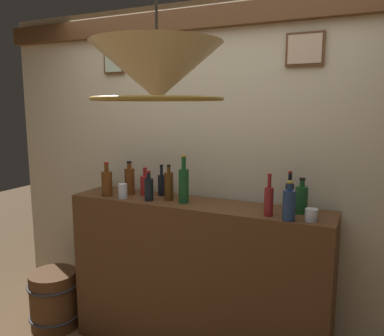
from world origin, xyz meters
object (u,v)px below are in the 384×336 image
(liquor_bottle_tequila, at_px, (289,204))
(liquor_bottle_bourbon, at_px, (301,199))
(liquor_bottle_rum, at_px, (289,194))
(pendant_lamp, at_px, (157,74))
(liquor_bottle_amaro, at_px, (162,184))
(liquor_bottle_rye, at_px, (107,183))
(glass_tumbler_shot, at_px, (107,183))
(liquor_bottle_sherry, at_px, (184,184))
(glass_tumbler_highball, at_px, (123,191))
(wooden_barrel, at_px, (54,300))
(liquor_bottle_scotch, at_px, (149,189))
(glass_tumbler_rocks, at_px, (311,215))
(liquor_bottle_gin, at_px, (145,185))
(liquor_bottle_port, at_px, (130,180))
(liquor_bottle_vermouth, at_px, (169,186))
(liquor_bottle_brandy, at_px, (269,200))

(liquor_bottle_tequila, bearing_deg, liquor_bottle_bourbon, 76.79)
(liquor_bottle_rum, relative_size, pendant_lamp, 0.42)
(liquor_bottle_amaro, bearing_deg, liquor_bottle_rum, 3.64)
(liquor_bottle_rye, relative_size, glass_tumbler_shot, 2.39)
(liquor_bottle_sherry, distance_m, liquor_bottle_rye, 0.61)
(glass_tumbler_highball, distance_m, wooden_barrel, 1.18)
(pendant_lamp, bearing_deg, liquor_bottle_scotch, 123.97)
(liquor_bottle_sherry, distance_m, glass_tumbler_highball, 0.47)
(glass_tumbler_rocks, bearing_deg, liquor_bottle_amaro, 170.28)
(liquor_bottle_rye, bearing_deg, liquor_bottle_tequila, -2.04)
(liquor_bottle_scotch, relative_size, glass_tumbler_rocks, 2.89)
(liquor_bottle_scotch, relative_size, pendant_lamp, 0.37)
(pendant_lamp, bearing_deg, liquor_bottle_gin, 124.93)
(liquor_bottle_tequila, xyz_separation_m, glass_tumbler_shot, (-1.49, 0.24, -0.04))
(liquor_bottle_amaro, distance_m, liquor_bottle_sherry, 0.28)
(wooden_barrel, bearing_deg, pendant_lamp, -29.00)
(liquor_bottle_port, relative_size, pendant_lamp, 0.43)
(liquor_bottle_port, relative_size, liquor_bottle_rum, 1.03)
(liquor_bottle_amaro, xyz_separation_m, liquor_bottle_scotch, (-0.01, -0.17, -0.00))
(glass_tumbler_rocks, bearing_deg, liquor_bottle_vermouth, 174.76)
(liquor_bottle_sherry, bearing_deg, liquor_bottle_amaro, 152.99)
(liquor_bottle_amaro, relative_size, wooden_barrel, 0.50)
(glass_tumbler_highball, height_order, wooden_barrel, glass_tumbler_highball)
(wooden_barrel, bearing_deg, liquor_bottle_vermouth, 9.13)
(glass_tumbler_shot, relative_size, pendant_lamp, 0.18)
(glass_tumbler_shot, distance_m, wooden_barrel, 1.07)
(liquor_bottle_brandy, bearing_deg, pendant_lamp, -104.98)
(liquor_bottle_scotch, distance_m, liquor_bottle_sherry, 0.26)
(liquor_bottle_scotch, xyz_separation_m, liquor_bottle_brandy, (0.86, -0.02, 0.01))
(glass_tumbler_shot, xyz_separation_m, wooden_barrel, (-0.38, -0.27, -0.96))
(liquor_bottle_scotch, height_order, liquor_bottle_tequila, liquor_bottle_tequila)
(liquor_bottle_rye, xyz_separation_m, glass_tumbler_shot, (-0.14, 0.19, -0.05))
(liquor_bottle_brandy, bearing_deg, glass_tumbler_shot, 171.75)
(liquor_bottle_sherry, distance_m, wooden_barrel, 1.54)
(liquor_bottle_tequila, xyz_separation_m, liquor_bottle_brandy, (-0.13, 0.04, 0.00))
(liquor_bottle_tequila, height_order, glass_tumbler_rocks, liquor_bottle_tequila)
(liquor_bottle_port, distance_m, liquor_bottle_sherry, 0.49)
(liquor_bottle_port, relative_size, liquor_bottle_rye, 1.00)
(liquor_bottle_vermouth, bearing_deg, liquor_bottle_port, 174.03)
(liquor_bottle_gin, xyz_separation_m, liquor_bottle_rye, (-0.25, -0.14, 0.02))
(glass_tumbler_shot, bearing_deg, liquor_bottle_scotch, -19.95)
(liquor_bottle_scotch, height_order, wooden_barrel, liquor_bottle_scotch)
(glass_tumbler_shot, distance_m, pendant_lamp, 1.73)
(liquor_bottle_sherry, height_order, liquor_bottle_rye, liquor_bottle_sherry)
(glass_tumbler_shot, bearing_deg, liquor_bottle_sherry, -10.28)
(liquor_bottle_bourbon, bearing_deg, liquor_bottle_vermouth, -176.98)
(liquor_bottle_tequila, xyz_separation_m, liquor_bottle_rye, (-1.35, 0.05, 0.00))
(liquor_bottle_rum, xyz_separation_m, glass_tumbler_rocks, (0.18, -0.25, -0.06))
(liquor_bottle_gin, bearing_deg, pendant_lamp, -55.07)
(liquor_bottle_rum, height_order, liquor_bottle_vermouth, liquor_bottle_vermouth)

